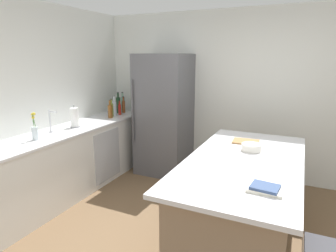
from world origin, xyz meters
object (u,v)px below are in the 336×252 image
Objects in this scene: refrigerator at (164,115)px; sink_faucet at (51,121)px; soda_bottle at (115,108)px; paper_towel_roll at (75,118)px; wine_bottle at (118,105)px; vinegar_bottle at (124,106)px; flower_vase at (35,131)px; whiskey_bottle at (110,111)px; olive_oil_bottle at (112,110)px; cutting_board at (246,142)px; gin_bottle at (123,104)px; cookbook_stack at (265,189)px; hot_sauce_bottle at (120,109)px; kitchen_island at (242,200)px; mixing_bowl at (251,147)px.

refrigerator is 6.45× the size of sink_faucet.
soda_bottle is at bearing 86.24° from sink_faucet.
paper_towel_roll is 1.11m from wine_bottle.
sink_faucet is 1.05× the size of vinegar_bottle.
soda_bottle reaches higher than sink_faucet.
refrigerator is 5.78× the size of flower_vase.
whiskey_bottle reaches higher than vinegar_bottle.
soda_bottle is 1.13× the size of olive_oil_bottle.
sink_faucet is 1.10m from whiskey_bottle.
flower_vase is 1.07× the size of cutting_board.
whiskey_bottle is 2.26m from cutting_board.
wine_bottle reaches higher than paper_towel_roll.
sink_faucet is 1.66m from gin_bottle.
cookbook_stack is (2.67, -0.89, -0.14)m from paper_towel_roll.
paper_towel_roll is 1.21× the size of cookbook_stack.
sink_faucet is 0.82× the size of wine_bottle.
sink_faucet is at bearing -92.73° from vinegar_bottle.
cutting_board is at bearing 16.67° from sink_faucet.
cutting_board is at bearing -21.86° from gin_bottle.
soda_bottle is at bearing -111.29° from hot_sauce_bottle.
paper_towel_roll is 1.09× the size of vinegar_bottle.
sink_faucet is at bearing -93.76° from soda_bottle.
refrigerator is at bearing -10.03° from gin_bottle.
cookbook_stack reaches higher than kitchen_island.
kitchen_island is 10.34× the size of mixing_bowl.
gin_bottle is at bearing 129.45° from vinegar_bottle.
refrigerator is at bearing 28.32° from whiskey_bottle.
mixing_bowl is at bearing -22.30° from hot_sauce_bottle.
wine_bottle is (-0.05, -0.09, 0.04)m from vinegar_bottle.
flower_vase is (-0.82, -1.83, 0.07)m from refrigerator.
refrigerator is 6.17× the size of cutting_board.
refrigerator is 6.74× the size of vinegar_bottle.
hot_sauce_bottle is 0.29m from whiskey_bottle.
vinegar_bottle is 1.17× the size of hot_sauce_bottle.
olive_oil_bottle is at bearing 147.04° from cookbook_stack.
olive_oil_bottle is 1.15× the size of cookbook_stack.
kitchen_island is 2.49m from paper_towel_roll.
soda_bottle is (0.01, -0.28, 0.01)m from vinegar_bottle.
paper_towel_roll is (-0.03, 0.70, 0.02)m from flower_vase.
cookbook_stack is (2.65, -1.81, -0.13)m from soda_bottle.
hot_sauce_bottle is at bearing 83.42° from olive_oil_bottle.
hot_sauce_bottle is 3.23m from cookbook_stack.
paper_towel_roll is 1.29m from gin_bottle.
kitchen_island is at bearing -28.29° from hot_sauce_bottle.
soda_bottle is at bearing 165.91° from cutting_board.
cutting_board is (2.27, -0.47, -0.13)m from olive_oil_bottle.
gin_bottle reaches higher than flower_vase.
soda_bottle is at bearing -88.03° from vinegar_bottle.
vinegar_bottle is 3.38m from cookbook_stack.
hot_sauce_bottle is (-0.78, -0.12, 0.05)m from refrigerator.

